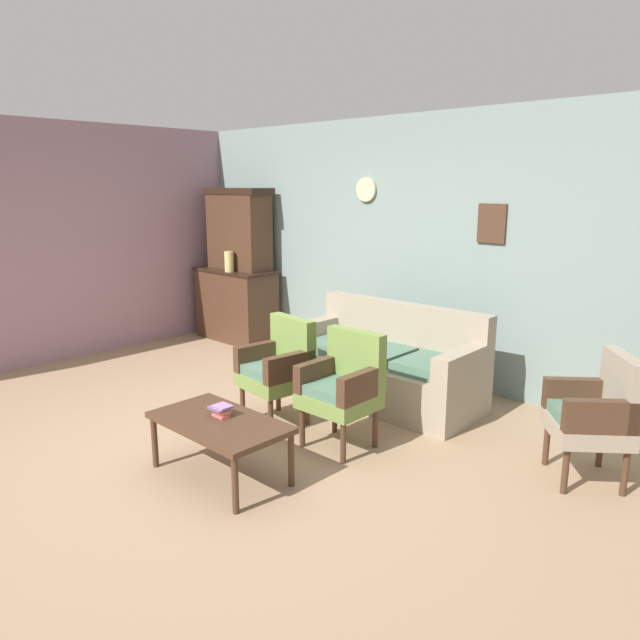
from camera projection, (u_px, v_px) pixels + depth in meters
name	position (u px, v px, depth m)	size (l,w,h in m)	color
ground_plane	(213.00, 447.00, 4.66)	(7.68, 7.68, 0.00)	#997A5B
wall_back_with_decor	(413.00, 248.00, 6.23)	(6.40, 0.09, 2.70)	gray
wall_left_side	(29.00, 246.00, 6.53)	(0.06, 5.20, 2.70)	gray
side_cabinet	(236.00, 304.00, 7.82)	(1.16, 0.55, 0.93)	#472D1E
cabinet_upper_hutch	(239.00, 228.00, 7.66)	(0.99, 0.38, 1.03)	#472D1E
vase_on_cabinet	(229.00, 261.00, 7.49)	(0.12, 0.12, 0.26)	#D0BE72
floral_couch	(385.00, 367.00, 5.61)	(1.85, 0.84, 0.90)	gray
armchair_near_cabinet	(279.00, 366.00, 5.07)	(0.57, 0.55, 0.90)	olive
armchair_row_middle	(343.00, 384.00, 4.60)	(0.52, 0.49, 0.90)	olive
wingback_chair_by_fireplace	(596.00, 412.00, 4.04)	(0.71, 0.71, 0.90)	gray
coffee_table	(220.00, 426.00, 4.12)	(1.00, 0.56, 0.42)	#472D1E
book_stack_on_table	(221.00, 410.00, 4.17)	(0.16, 0.11, 0.08)	#E6685B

